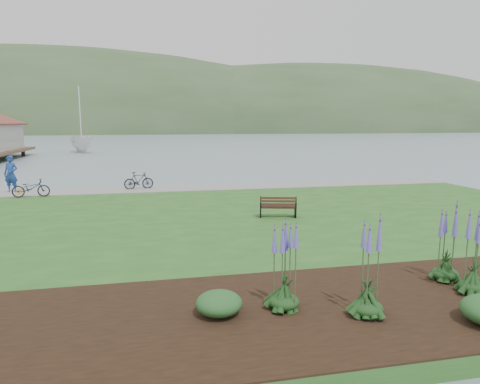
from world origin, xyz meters
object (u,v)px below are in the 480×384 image
at_px(person, 11,171).
at_px(bicycle_a, 31,188).
at_px(sailboat, 82,153).
at_px(park_bench, 278,206).

xyz_separation_m(person, bicycle_a, (1.41, -1.85, -0.70)).
xyz_separation_m(person, sailboat, (-1.82, 38.33, -1.57)).
bearing_deg(sailboat, bicycle_a, -107.29).
relative_size(person, sailboat, 0.08).
relative_size(park_bench, person, 0.65).
bearing_deg(bicycle_a, person, 33.33).
distance_m(park_bench, bicycle_a, 13.00).
bearing_deg(sailboat, person, -109.17).
relative_size(park_bench, sailboat, 0.05).
relative_size(person, bicycle_a, 1.30).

